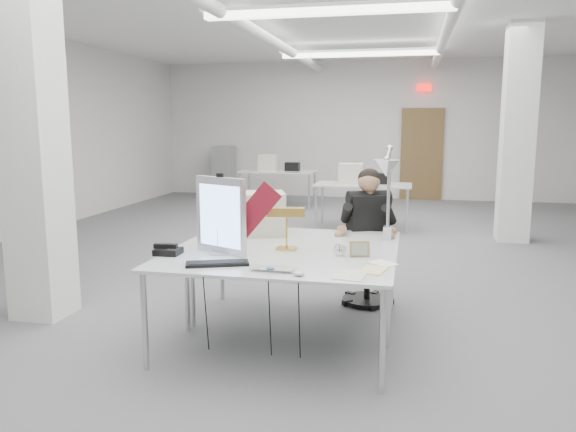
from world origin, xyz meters
name	(u,v)px	position (x,y,z in m)	size (l,w,h in m)	color
room_shell	(329,129)	(0.04, 0.13, 1.69)	(10.04, 14.04, 3.24)	#57575A
desk_main	(272,263)	(0.00, -2.50, 0.74)	(1.80, 0.90, 0.03)	silver
desk_second	(296,239)	(0.00, -1.60, 0.74)	(1.80, 0.90, 0.03)	silver
bg_desk_a	(363,185)	(0.20, 3.00, 0.74)	(1.60, 0.80, 0.03)	silver
bg_desk_b	(278,172)	(-1.80, 5.20, 0.74)	(1.60, 0.80, 0.03)	silver
filing_cabinet	(224,171)	(-3.50, 6.65, 0.60)	(0.45, 0.55, 1.20)	gray
office_chair	(368,251)	(0.60, -1.01, 0.52)	(0.51, 0.51, 1.05)	black
seated_person	(368,214)	(0.60, -1.06, 0.90)	(0.49, 0.62, 0.92)	black
monitor	(221,216)	(-0.45, -2.32, 1.06)	(0.48, 0.05, 0.60)	silver
pennant	(256,210)	(-0.16, -2.35, 1.12)	(0.43, 0.01, 0.18)	maroon
keyboard	(217,264)	(-0.36, -2.68, 0.77)	(0.45, 0.15, 0.02)	black
laptop	(270,271)	(0.07, -2.79, 0.77)	(0.31, 0.20, 0.02)	#BDBCC2
mouse	(299,274)	(0.27, -2.84, 0.77)	(0.08, 0.05, 0.03)	#B4B4B9
bankers_lamp	(287,228)	(0.02, -2.08, 0.93)	(0.31, 0.12, 0.35)	gold
desk_phone	(168,251)	(-0.84, -2.45, 0.78)	(0.19, 0.17, 0.05)	black
picture_frame_left	(211,241)	(-0.61, -2.11, 0.80)	(0.13, 0.01, 0.10)	olive
picture_frame_right	(360,249)	(0.62, -2.20, 0.82)	(0.15, 0.01, 0.12)	#A77B48
desk_clock	(340,249)	(0.47, -2.20, 0.81)	(0.10, 0.10, 0.03)	#B9BABE
paper_stack_a	(351,275)	(0.61, -2.75, 0.76)	(0.20, 0.28, 0.01)	silver
paper_stack_b	(373,270)	(0.75, -2.59, 0.76)	(0.16, 0.22, 0.01)	#EFDA8F
paper_stack_c	(383,263)	(0.81, -2.38, 0.76)	(0.19, 0.14, 0.01)	white
beige_monitor	(262,213)	(-0.34, -1.51, 0.95)	(0.41, 0.39, 0.39)	#BBB39B
architect_lamp	(388,188)	(0.80, -1.76, 1.24)	(0.26, 0.75, 0.97)	silver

